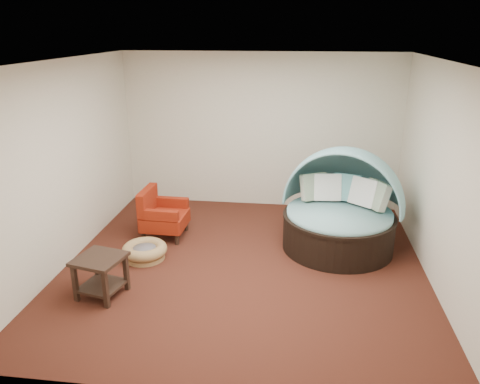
# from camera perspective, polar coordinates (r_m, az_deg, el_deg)

# --- Properties ---
(floor) EXTENTS (5.00, 5.00, 0.00)m
(floor) POSITION_cam_1_polar(r_m,az_deg,el_deg) (6.70, 0.49, -8.98)
(floor) COLOR #481D14
(floor) RESTS_ON ground
(wall_back) EXTENTS (5.00, 0.00, 5.00)m
(wall_back) POSITION_cam_1_polar(r_m,az_deg,el_deg) (8.57, 2.55, 7.38)
(wall_back) COLOR beige
(wall_back) RESTS_ON floor
(wall_front) EXTENTS (5.00, 0.00, 5.00)m
(wall_front) POSITION_cam_1_polar(r_m,az_deg,el_deg) (3.86, -3.99, -8.22)
(wall_front) COLOR beige
(wall_front) RESTS_ON floor
(wall_left) EXTENTS (0.00, 5.00, 5.00)m
(wall_left) POSITION_cam_1_polar(r_m,az_deg,el_deg) (6.90, -20.58, 3.17)
(wall_left) COLOR beige
(wall_left) RESTS_ON floor
(wall_right) EXTENTS (0.00, 5.00, 5.00)m
(wall_right) POSITION_cam_1_polar(r_m,az_deg,el_deg) (6.37, 23.45, 1.50)
(wall_right) COLOR beige
(wall_right) RESTS_ON floor
(ceiling) EXTENTS (5.00, 5.00, 0.00)m
(ceiling) POSITION_cam_1_polar(r_m,az_deg,el_deg) (5.90, 0.57, 15.67)
(ceiling) COLOR white
(ceiling) RESTS_ON wall_back
(canopy_daybed) EXTENTS (2.11, 2.07, 1.53)m
(canopy_daybed) POSITION_cam_1_polar(r_m,az_deg,el_deg) (7.17, 12.25, -1.25)
(canopy_daybed) COLOR black
(canopy_daybed) RESTS_ON floor
(pet_basket) EXTENTS (0.78, 0.78, 0.23)m
(pet_basket) POSITION_cam_1_polar(r_m,az_deg,el_deg) (6.98, -11.54, -7.06)
(pet_basket) COLOR olive
(pet_basket) RESTS_ON floor
(red_armchair) EXTENTS (0.70, 0.70, 0.79)m
(red_armchair) POSITION_cam_1_polar(r_m,az_deg,el_deg) (7.56, -9.54, -2.75)
(red_armchair) COLOR black
(red_armchair) RESTS_ON floor
(side_table) EXTENTS (0.66, 0.66, 0.53)m
(side_table) POSITION_cam_1_polar(r_m,az_deg,el_deg) (6.12, -16.64, -9.19)
(side_table) COLOR black
(side_table) RESTS_ON floor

